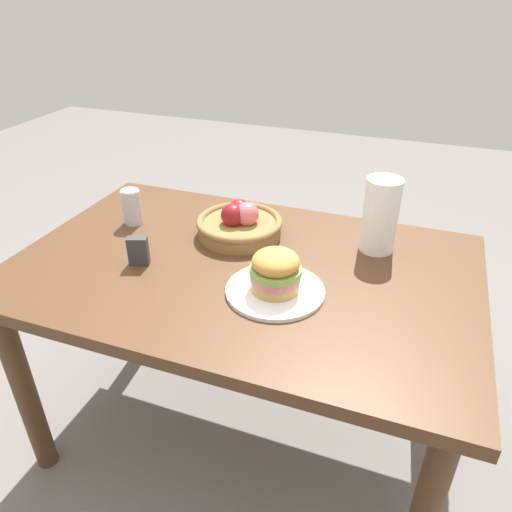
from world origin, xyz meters
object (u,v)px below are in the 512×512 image
sandwich (276,271)px  soda_can (132,207)px  paper_towel_roll (380,215)px  plate (275,291)px  fruit_basket (240,224)px  napkin_holder (138,251)px

sandwich → soda_can: bearing=158.8°
paper_towel_roll → plate: bearing=-123.6°
sandwich → fruit_basket: bearing=127.8°
plate → sandwich: size_ratio=1.92×
fruit_basket → napkin_holder: bearing=-127.9°
fruit_basket → soda_can: bearing=-173.2°
napkin_holder → fruit_basket: bearing=32.0°
sandwich → napkin_holder: (-0.44, 0.00, -0.03)m
fruit_basket → sandwich: bearing=-52.2°
sandwich → paper_towel_roll: bearing=56.4°
plate → soda_can: size_ratio=2.20×
plate → fruit_basket: size_ratio=0.96×
sandwich → plate: bearing=26.6°
soda_can → plate: bearing=-21.2°
fruit_basket → plate: bearing=-52.2°
plate → sandwich: bearing=-153.4°
fruit_basket → paper_towel_roll: size_ratio=1.21×
napkin_holder → plate: bearing=-20.4°
napkin_holder → sandwich: bearing=-20.4°
paper_towel_roll → napkin_holder: paper_towel_roll is taller
fruit_basket → paper_towel_roll: 0.46m
fruit_basket → napkin_holder: size_ratio=3.22×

